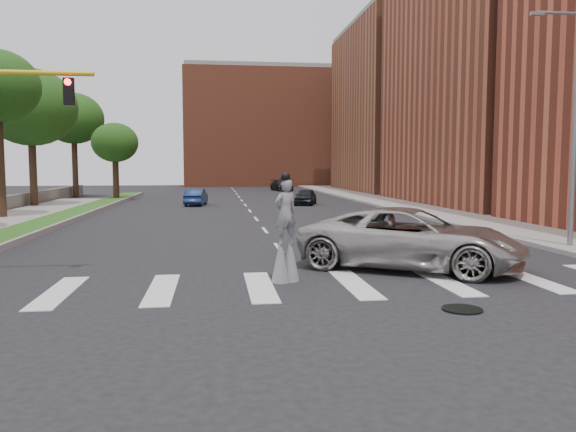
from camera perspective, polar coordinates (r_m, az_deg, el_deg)
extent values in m
plane|color=black|center=(14.27, 2.69, -7.91)|extent=(160.00, 160.00, 0.00)
cube|color=#235017|center=(35.02, -22.38, -0.31)|extent=(2.00, 60.00, 0.25)
cube|color=gray|center=(34.76, -20.71, -0.26)|extent=(0.20, 60.00, 0.28)
cube|color=gray|center=(41.60, 13.65, 0.69)|extent=(5.00, 90.00, 0.18)
cylinder|color=black|center=(13.29, 17.28, -9.03)|extent=(0.90, 0.90, 0.04)
cube|color=#98492F|center=(50.83, 22.21, 14.73)|extent=(16.00, 22.00, 24.00)
cube|color=brown|center=(72.29, 12.57, 10.42)|extent=(16.00, 22.00, 20.00)
cube|color=#98492F|center=(92.26, -2.21, 8.75)|extent=(26.00, 14.00, 18.00)
cylinder|color=slate|center=(23.88, 27.13, 7.66)|extent=(0.20, 0.20, 9.00)
cylinder|color=slate|center=(24.06, 25.92, 18.05)|extent=(1.80, 0.12, 0.12)
cube|color=slate|center=(23.59, 23.99, 18.27)|extent=(0.50, 0.18, 0.12)
cube|color=black|center=(17.29, -21.37, 11.70)|extent=(0.28, 0.18, 0.75)
cylinder|color=#FF0C0C|center=(17.23, -21.48, 12.56)|extent=(0.18, 0.06, 0.18)
cylinder|color=black|center=(15.69, 0.24, -4.81)|extent=(0.07, 0.07, 1.02)
cylinder|color=black|center=(15.53, -0.77, -4.92)|extent=(0.07, 0.07, 1.02)
cone|color=slate|center=(15.67, 0.24, -4.36)|extent=(0.52, 0.52, 1.27)
cone|color=slate|center=(15.51, -0.77, -4.46)|extent=(0.52, 0.52, 1.27)
imported|color=slate|center=(15.42, -0.27, 0.36)|extent=(0.79, 0.68, 1.84)
sphere|color=black|center=(15.37, -0.27, 3.99)|extent=(0.26, 0.26, 0.26)
cylinder|color=black|center=(15.37, -0.27, 3.81)|extent=(0.34, 0.34, 0.02)
cube|color=yellow|center=(15.51, -0.54, 2.25)|extent=(0.22, 0.05, 0.10)
imported|color=#A8A59F|center=(17.89, 12.38, -2.25)|extent=(7.52, 6.26, 1.91)
imported|color=black|center=(46.21, 1.79, 1.98)|extent=(2.61, 4.15, 1.32)
imported|color=navy|center=(45.98, -9.32, 1.91)|extent=(1.89, 4.19, 1.33)
imported|color=black|center=(71.59, -0.67, 3.15)|extent=(2.81, 5.14, 1.41)
cylinder|color=black|center=(37.35, -27.24, 4.73)|extent=(0.56, 0.56, 6.62)
cylinder|color=black|center=(47.01, -24.48, 4.36)|extent=(0.56, 0.56, 5.89)
ellipsoid|color=#163911|center=(47.21, -24.70, 10.01)|extent=(6.83, 6.83, 5.80)
cylinder|color=black|center=(60.02, -20.82, 4.80)|extent=(0.56, 0.56, 6.39)
ellipsoid|color=#163911|center=(60.20, -20.97, 9.25)|extent=(5.91, 5.91, 5.02)
cylinder|color=black|center=(53.85, -17.09, 3.77)|extent=(0.56, 0.56, 4.25)
ellipsoid|color=#163911|center=(53.87, -17.18, 7.15)|extent=(4.21, 4.21, 3.58)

